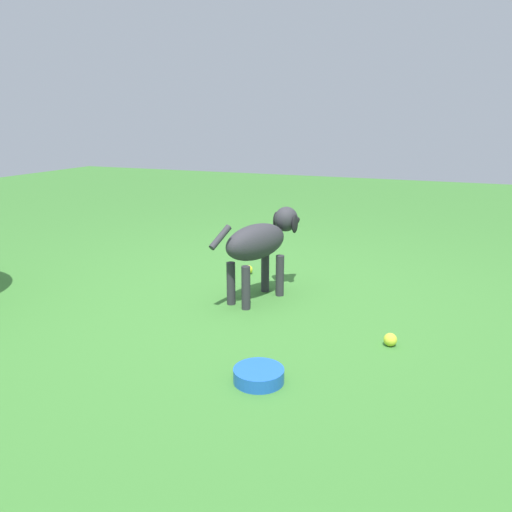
% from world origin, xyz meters
% --- Properties ---
extents(ground, '(14.00, 14.00, 0.00)m').
position_xyz_m(ground, '(0.00, 0.00, 0.00)').
color(ground, '#38722D').
extents(dog, '(0.36, 0.78, 0.55)m').
position_xyz_m(dog, '(-0.04, -0.21, 0.36)').
color(dog, '#2D2D33').
rests_on(dog, ground).
extents(tennis_ball_0, '(0.07, 0.07, 0.07)m').
position_xyz_m(tennis_ball_0, '(0.23, -0.64, 0.03)').
color(tennis_ball_0, '#CDDF2A').
rests_on(tennis_ball_0, ground).
extents(tennis_ball_1, '(0.07, 0.07, 0.07)m').
position_xyz_m(tennis_ball_1, '(-0.90, 0.20, 0.03)').
color(tennis_ball_1, '#C6D332').
rests_on(tennis_ball_1, ground).
extents(water_bowl, '(0.22, 0.22, 0.06)m').
position_xyz_m(water_bowl, '(-0.42, 0.78, 0.03)').
color(water_bowl, blue).
rests_on(water_bowl, ground).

